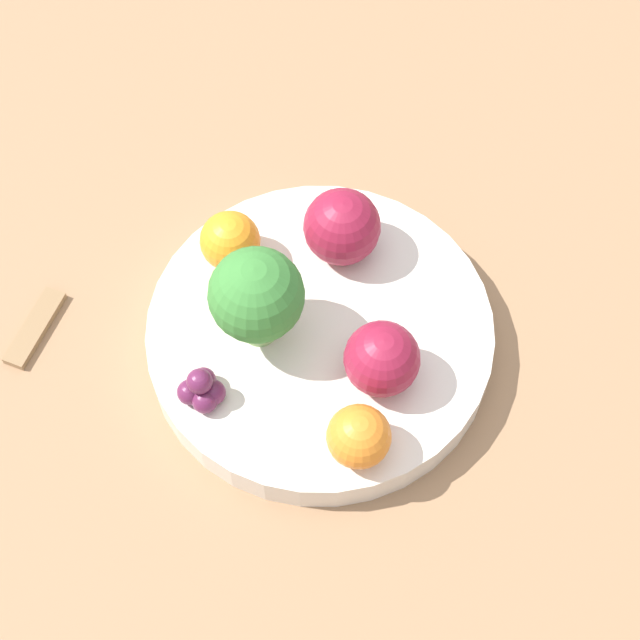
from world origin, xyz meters
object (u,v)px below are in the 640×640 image
(bowl, at_px, (320,336))
(orange_front, at_px, (230,241))
(broccoli, at_px, (256,296))
(apple_red, at_px, (382,359))
(grape_cluster, at_px, (202,389))
(orange_back, at_px, (359,437))
(spoon, at_px, (35,328))
(apple_green, at_px, (342,227))

(bowl, relative_size, orange_front, 5.64)
(broccoli, distance_m, apple_red, 0.09)
(broccoli, xyz_separation_m, grape_cluster, (0.05, -0.04, -0.04))
(broccoli, bearing_deg, grape_cluster, -41.36)
(apple_red, distance_m, orange_back, 0.05)
(apple_red, bearing_deg, grape_cluster, -87.77)
(apple_red, distance_m, grape_cluster, 0.12)
(broccoli, relative_size, spoon, 1.26)
(bowl, xyz_separation_m, spoon, (-0.03, -0.20, -0.01))
(bowl, distance_m, broccoli, 0.07)
(orange_front, height_order, spoon, orange_front)
(broccoli, xyz_separation_m, apple_green, (-0.06, 0.06, -0.02))
(apple_green, relative_size, spoon, 0.84)
(bowl, distance_m, grape_cluster, 0.10)
(broccoli, distance_m, grape_cluster, 0.07)
(orange_back, height_order, grape_cluster, orange_back)
(apple_green, bearing_deg, spoon, -81.76)
(broccoli, xyz_separation_m, spoon, (-0.03, -0.16, -0.07))
(apple_red, distance_m, apple_green, 0.10)
(orange_front, bearing_deg, bowl, 42.71)
(orange_back, bearing_deg, apple_green, 178.25)
(orange_front, distance_m, spoon, 0.15)
(broccoli, relative_size, apple_red, 1.62)
(orange_back, bearing_deg, apple_red, 158.12)
(broccoli, distance_m, spoon, 0.18)
(spoon, bearing_deg, apple_red, 73.21)
(apple_green, height_order, spoon, apple_green)
(bowl, bearing_deg, apple_green, 161.58)
(apple_red, relative_size, orange_front, 1.19)
(apple_red, height_order, apple_green, apple_green)
(apple_green, xyz_separation_m, grape_cluster, (0.11, -0.10, -0.02))
(apple_green, relative_size, orange_front, 1.28)
(bowl, relative_size, grape_cluster, 7.43)
(broccoli, xyz_separation_m, orange_front, (-0.06, -0.02, -0.03))
(broccoli, height_order, apple_green, broccoli)
(apple_red, bearing_deg, broccoli, -117.82)
(apple_red, distance_m, orange_front, 0.14)
(bowl, xyz_separation_m, orange_back, (0.09, 0.02, 0.03))
(bowl, distance_m, orange_back, 0.10)
(apple_red, bearing_deg, apple_green, -171.41)
(grape_cluster, height_order, spoon, grape_cluster)
(apple_red, xyz_separation_m, orange_back, (0.05, -0.02, -0.00))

